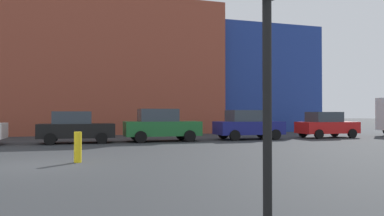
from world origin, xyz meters
The scene contains 8 objects.
ground_plane centered at (0.00, 0.00, 0.00)m, with size 200.00×200.00×0.00m, color #2D3033.
building_backdrop centered at (2.77, 21.40, 5.14)m, with size 39.01×11.51×12.70m.
parked_car_2 centered at (1.12, 8.57, 0.85)m, with size 3.93×1.93×1.70m.
parked_car_3 centered at (5.80, 8.57, 0.92)m, with size 4.28×2.10×1.85m.
parked_car_4 centered at (11.25, 8.57, 0.89)m, with size 4.15×2.04×1.80m.
parked_car_5 centered at (16.93, 8.57, 0.85)m, with size 3.93×1.93×1.70m.
traffic_light_near_right centered at (3.81, -7.66, 2.95)m, with size 0.39×0.38×4.01m.
bollard_yellow_0 centered at (1.35, 0.38, 0.49)m, with size 0.24×0.24×0.99m, color yellow.
Camera 1 is at (1.50, -11.92, 1.56)m, focal length 34.07 mm.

